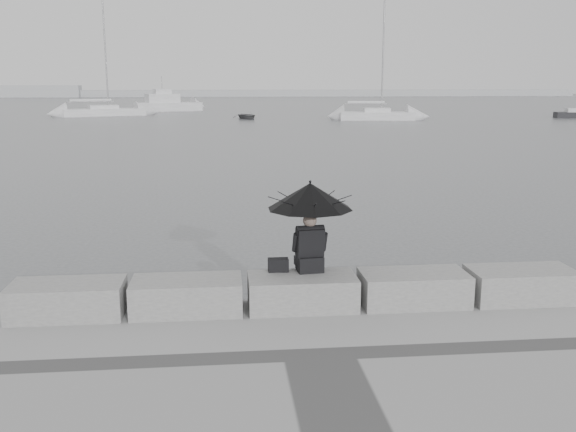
{
  "coord_description": "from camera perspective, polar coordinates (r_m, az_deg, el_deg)",
  "views": [
    {
      "loc": [
        -1.13,
        -9.48,
        3.83
      ],
      "look_at": [
        0.14,
        3.0,
        1.18
      ],
      "focal_mm": 40.0,
      "sensor_mm": 36.0,
      "label": 1
    }
  ],
  "objects": [
    {
      "name": "distant_landmass",
      "position": [
        164.17,
        -8.41,
        10.77
      ],
      "size": [
        180.0,
        8.0,
        2.8
      ],
      "color": "#A4A7A9",
      "rests_on": "ground"
    },
    {
      "name": "stone_block_far_right",
      "position": [
        10.56,
        20.0,
        -5.77
      ],
      "size": [
        1.6,
        0.8,
        0.5
      ],
      "primitive_type": "cube",
      "color": "slate",
      "rests_on": "promenade"
    },
    {
      "name": "ground",
      "position": [
        10.29,
        0.94,
        -9.94
      ],
      "size": [
        360.0,
        360.0,
        0.0
      ],
      "primitive_type": "plane",
      "color": "#474A4C",
      "rests_on": "ground"
    },
    {
      "name": "bag",
      "position": [
        9.73,
        -0.88,
        -4.37
      ],
      "size": [
        0.31,
        0.18,
        0.2
      ],
      "primitive_type": "cube",
      "color": "black",
      "rests_on": "stone_block_centre"
    },
    {
      "name": "sailboat_left",
      "position": [
        75.33,
        -16.07,
        8.93
      ],
      "size": [
        9.2,
        5.46,
        12.9
      ],
      "rotation": [
        0.0,
        0.0,
        0.37
      ],
      "color": "white",
      "rests_on": "ground"
    },
    {
      "name": "stone_block_centre",
      "position": [
        9.61,
        1.27,
        -6.78
      ],
      "size": [
        1.6,
        0.8,
        0.5
      ],
      "primitive_type": "cube",
      "color": "slate",
      "rests_on": "promenade"
    },
    {
      "name": "stone_block_far_left",
      "position": [
        9.8,
        -19.02,
        -7.06
      ],
      "size": [
        1.6,
        0.8,
        0.5
      ],
      "primitive_type": "cube",
      "color": "slate",
      "rests_on": "promenade"
    },
    {
      "name": "motor_cruiser",
      "position": [
        85.72,
        -10.55,
        9.76
      ],
      "size": [
        8.66,
        5.62,
        4.5
      ],
      "rotation": [
        0.0,
        0.0,
        0.38
      ],
      "color": "white",
      "rests_on": "ground"
    },
    {
      "name": "seated_person",
      "position": [
        9.54,
        1.98,
        1.01
      ],
      "size": [
        1.29,
        1.29,
        1.39
      ],
      "rotation": [
        0.0,
        0.0,
        0.12
      ],
      "color": "black",
      "rests_on": "stone_block_centre"
    },
    {
      "name": "dinghy",
      "position": [
        67.01,
        -3.66,
        8.87
      ],
      "size": [
        3.75,
        2.48,
        0.59
      ],
      "primitive_type": "imported",
      "rotation": [
        0.0,
        0.0,
        0.32
      ],
      "color": "slate",
      "rests_on": "ground"
    },
    {
      "name": "stone_block_right",
      "position": [
        9.95,
        11.09,
        -6.33
      ],
      "size": [
        1.6,
        0.8,
        0.5
      ],
      "primitive_type": "cube",
      "color": "slate",
      "rests_on": "promenade"
    },
    {
      "name": "sailboat_right",
      "position": [
        65.42,
        7.89,
        8.91
      ],
      "size": [
        7.57,
        3.26,
        12.9
      ],
      "rotation": [
        0.0,
        0.0,
        -0.12
      ],
      "color": "white",
      "rests_on": "ground"
    },
    {
      "name": "stone_block_left",
      "position": [
        9.56,
        -8.98,
        -7.03
      ],
      "size": [
        1.6,
        0.8,
        0.5
      ],
      "primitive_type": "cube",
      "color": "slate",
      "rests_on": "promenade"
    }
  ]
}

